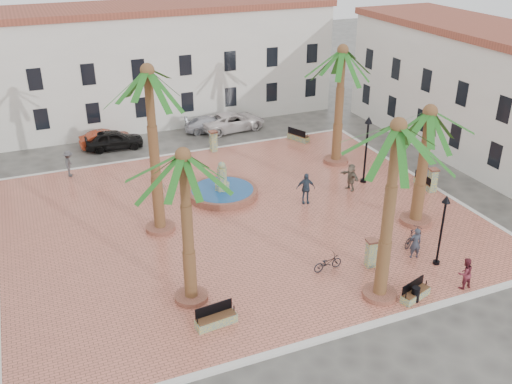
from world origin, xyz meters
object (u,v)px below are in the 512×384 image
Objects in this scene: bench_ne at (298,137)px; bollard_e at (433,180)px; palm_s at (396,147)px; pedestrian_east at (351,177)px; fountain at (222,191)px; bicycle_a at (328,263)px; car_black at (114,140)px; car_red at (106,139)px; palm_ne at (342,64)px; litter_bin at (415,294)px; bollard_n at (213,141)px; bench_se at (415,294)px; bicycle_b at (413,237)px; palm_nw at (149,89)px; palm_sw at (184,174)px; pedestrian_fountain_b at (306,188)px; cyclist_b at (465,273)px; cyclist_a at (415,243)px; car_white at (233,121)px; lamppost_e at (367,138)px; palm_e at (428,128)px; pedestrian_fountain_a at (160,190)px; car_silver at (211,124)px; bench_s at (216,320)px; bollard_se at (371,253)px; pedestrian_north at (69,163)px; bench_e at (425,183)px; lamppost_s at (443,218)px.

bollard_e is at bearing 173.94° from bench_ne.
pedestrian_east is at bearing 65.55° from palm_s.
fountain is 2.78× the size of bicycle_a.
car_black is 1.11× the size of car_red.
palm_ne reaches higher than litter_bin.
car_red is (-7.09, 4.32, -0.32)m from bollard_n.
palm_ne is 17.39m from bench_se.
bollard_e is 7.15m from bicycle_b.
palm_nw is 1.26× the size of palm_sw.
bench_se is at bearing -160.78° from car_red.
palm_sw is 3.83× the size of pedestrian_fountain_b.
pedestrian_fountain_b is at bearing -0.94° from palm_nw.
fountain reaches higher than bicycle_b.
bicycle_b is at bearing -90.18° from cyclist_b.
cyclist_a is 25.00m from car_red.
bench_se is at bearing 172.75° from car_white.
cyclist_a is 0.39× the size of car_black.
palm_nw is 14.26m from pedestrian_east.
lamppost_e reaches higher than bollard_n.
car_red is (-14.09, 19.06, -5.15)m from palm_e.
pedestrian_fountain_a is (-12.70, 8.03, -4.80)m from palm_e.
fountain is 2.84× the size of bollard_e.
pedestrian_fountain_b is at bearing -23.07° from bicycle_a.
car_silver is at bearing 75.23° from bench_se.
car_white is (-4.17, 9.48, -6.34)m from palm_ne.
palm_sw reaches higher than bicycle_a.
bollard_se is at bearing 2.94° from bench_s.
bicycle_b is 14.92m from pedestrian_fountain_a.
bicycle_b is (7.21, -9.50, 0.21)m from fountain.
pedestrian_east reaches higher than bench_s.
pedestrian_north is (-10.29, 16.50, 0.49)m from bicycle_a.
cyclist_b is at bearing 153.17° from bench_e.
palm_nw is at bearing 143.67° from lamppost_s.
palm_s is 5.69× the size of bollard_se.
palm_s is 2.25× the size of lamppost_s.
lamppost_s is at bearing -9.03° from palm_sw.
palm_nw is 5.03× the size of bench_s.
pedestrian_north is 0.47× the size of car_red.
bollard_n is (6.81, 16.77, -5.40)m from palm_sw.
bicycle_b is at bearing -14.23° from pedestrian_east.
palm_s is 1.23× the size of palm_e.
car_red is at bearing 102.77° from car_silver.
bollard_n is at bearing 67.91° from palm_sw.
lamppost_s is at bearing 147.76° from bench_e.
car_red is (-0.29, 21.09, -5.71)m from palm_sw.
lamppost_s is 0.71× the size of car_white.
palm_sw is 1.94× the size of lamppost_s.
bench_se is at bearing -49.54° from palm_nw.
bicycle_b is 24.46m from car_red.
bollard_e is at bearing 48.38° from litter_bin.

